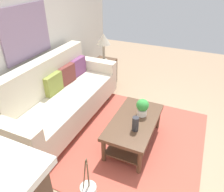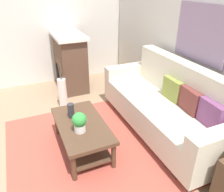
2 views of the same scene
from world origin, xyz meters
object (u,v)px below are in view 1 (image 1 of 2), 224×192
(throw_pillow_olive, at_px, (53,84))
(coffee_table, at_px, (134,126))
(couch, at_px, (61,99))
(throw_pillow_maroon, at_px, (66,74))
(throw_pillow_plum, at_px, (78,67))
(tabletop_vase, at_px, (135,124))
(side_table, at_px, (104,72))
(potted_plant_tabletop, at_px, (142,107))
(table_lamp, at_px, (104,40))
(framed_painting, at_px, (26,32))

(throw_pillow_olive, distance_m, coffee_table, 1.44)
(couch, distance_m, throw_pillow_olive, 0.28)
(throw_pillow_maroon, bearing_deg, throw_pillow_plum, 0.00)
(couch, height_order, throw_pillow_plum, couch)
(coffee_table, height_order, tabletop_vase, tabletop_vase)
(couch, relative_size, throw_pillow_olive, 6.54)
(throw_pillow_plum, height_order, coffee_table, throw_pillow_plum)
(throw_pillow_olive, distance_m, side_table, 1.54)
(couch, height_order, potted_plant_tabletop, couch)
(throw_pillow_olive, relative_size, side_table, 0.64)
(coffee_table, relative_size, potted_plant_tabletop, 4.20)
(table_lamp, bearing_deg, potted_plant_tabletop, -137.24)
(potted_plant_tabletop, relative_size, side_table, 0.47)
(framed_painting, bearing_deg, side_table, -19.68)
(side_table, relative_size, framed_painting, 0.60)
(coffee_table, bearing_deg, potted_plant_tabletop, -20.75)
(throw_pillow_maroon, height_order, framed_painting, framed_painting)
(side_table, bearing_deg, tabletop_vase, -143.37)
(couch, height_order, coffee_table, couch)
(throw_pillow_olive, relative_size, tabletop_vase, 1.76)
(coffee_table, distance_m, side_table, 1.95)
(potted_plant_tabletop, distance_m, table_lamp, 1.92)
(throw_pillow_olive, height_order, throw_pillow_plum, same)
(throw_pillow_maroon, bearing_deg, potted_plant_tabletop, -100.32)
(throw_pillow_olive, relative_size, table_lamp, 0.63)
(throw_pillow_maroon, bearing_deg, framed_painting, 137.46)
(framed_painting, bearing_deg, tabletop_vase, -97.88)
(throw_pillow_maroon, xyz_separation_m, potted_plant_tabletop, (-0.27, -1.46, -0.11))
(couch, height_order, framed_painting, framed_painting)
(coffee_table, bearing_deg, table_lamp, 38.30)
(coffee_table, xyz_separation_m, potted_plant_tabletop, (0.16, -0.06, 0.26))
(throw_pillow_maroon, height_order, tabletop_vase, throw_pillow_maroon)
(couch, xyz_separation_m, potted_plant_tabletop, (0.11, -1.33, 0.14))
(couch, relative_size, potted_plant_tabletop, 8.99)
(throw_pillow_maroon, xyz_separation_m, table_lamp, (1.11, -0.19, 0.31))
(couch, relative_size, framed_painting, 2.54)
(throw_pillow_olive, distance_m, table_lamp, 1.52)
(couch, relative_size, coffee_table, 2.14)
(side_table, bearing_deg, framed_painting, 160.32)
(throw_pillow_plum, distance_m, potted_plant_tabletop, 1.59)
(couch, distance_m, framed_painting, 1.13)
(tabletop_vase, bearing_deg, couch, 79.46)
(potted_plant_tabletop, distance_m, side_table, 1.89)
(throw_pillow_plum, distance_m, tabletop_vase, 1.78)
(couch, distance_m, potted_plant_tabletop, 1.34)
(throw_pillow_maroon, xyz_separation_m, throw_pillow_plum, (0.37, 0.00, 0.00))
(couch, distance_m, table_lamp, 1.58)
(framed_painting, bearing_deg, throw_pillow_olive, -90.00)
(side_table, height_order, framed_painting, framed_painting)
(tabletop_vase, relative_size, framed_painting, 0.22)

